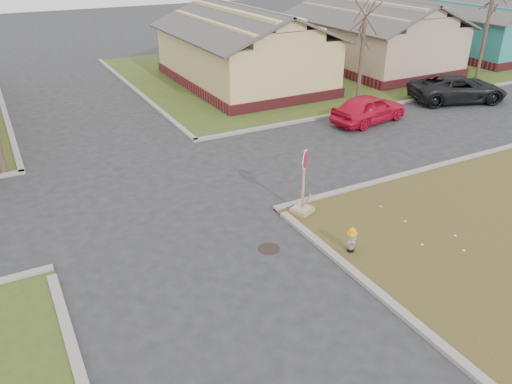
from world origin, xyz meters
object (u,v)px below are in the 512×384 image
stop_sign (303,199)px  dark_pickup (458,88)px  red_sedan (369,108)px  fire_hydrant (352,238)px

stop_sign → dark_pickup: 15.98m
red_sedan → stop_sign: bearing=119.0°
stop_sign → red_sedan: bearing=16.8°
red_sedan → dark_pickup: 6.67m
stop_sign → red_sedan: 10.02m
stop_sign → dark_pickup: stop_sign is taller
fire_hydrant → dark_pickup: 17.26m
red_sedan → fire_hydrant: bearing=128.8°
stop_sign → red_sedan: stop_sign is taller
fire_hydrant → stop_sign: stop_sign is taller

